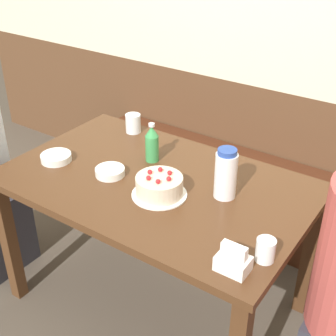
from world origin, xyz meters
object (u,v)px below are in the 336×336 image
(napkin_holder, at_px, (233,261))
(birthday_cake, at_px, (159,186))
(soju_bottle, at_px, (152,143))
(bench_seat, at_px, (235,192))
(water_pitcher, at_px, (226,174))
(glass_tumbler_short, at_px, (265,250))
(bowl_soup_white, at_px, (56,157))
(glass_water_tall, at_px, (133,123))
(bowl_rice_small, at_px, (110,172))

(napkin_holder, bearing_deg, birthday_cake, 153.61)
(soju_bottle, bearing_deg, bench_seat, 80.20)
(birthday_cake, height_order, napkin_holder, same)
(birthday_cake, height_order, water_pitcher, water_pitcher)
(glass_tumbler_short, bearing_deg, bowl_soup_white, 175.55)
(glass_water_tall, xyz_separation_m, glass_tumbler_short, (0.99, -0.54, -0.01))
(bowl_rice_small, bearing_deg, soju_bottle, 70.79)
(bowl_soup_white, bearing_deg, bowl_rice_small, 8.45)
(bench_seat, xyz_separation_m, glass_water_tall, (-0.38, -0.50, 0.56))
(bowl_rice_small, xyz_separation_m, glass_tumbler_short, (0.80, -0.13, 0.02))
(bench_seat, xyz_separation_m, birthday_cake, (0.08, -0.91, 0.55))
(water_pitcher, distance_m, glass_water_tall, 0.74)
(bowl_rice_small, xyz_separation_m, glass_water_tall, (-0.19, 0.41, 0.03))
(glass_tumbler_short, bearing_deg, bench_seat, 120.47)
(bowl_rice_small, relative_size, glass_tumbler_short, 1.58)
(soju_bottle, relative_size, glass_tumbler_short, 2.28)
(napkin_holder, bearing_deg, bowl_rice_small, 162.19)
(bowl_rice_small, bearing_deg, birthday_cake, -1.52)
(bowl_soup_white, bearing_deg, glass_water_tall, 76.77)
(napkin_holder, xyz_separation_m, glass_tumbler_short, (0.07, 0.11, 0.00))
(soju_bottle, distance_m, bowl_soup_white, 0.46)
(bench_seat, bearing_deg, napkin_holder, -64.58)
(bench_seat, bearing_deg, soju_bottle, -99.80)
(bench_seat, height_order, glass_water_tall, glass_water_tall)
(bench_seat, bearing_deg, bowl_soup_white, -117.23)
(water_pitcher, relative_size, glass_tumbler_short, 2.61)
(soju_bottle, height_order, bowl_soup_white, soju_bottle)
(bench_seat, distance_m, bowl_soup_white, 1.19)
(bowl_soup_white, bearing_deg, bench_seat, 62.77)
(water_pitcher, bearing_deg, bowl_rice_small, -164.30)
(napkin_holder, distance_m, bowl_soup_white, 1.05)
(birthday_cake, relative_size, napkin_holder, 2.11)
(water_pitcher, bearing_deg, bowl_soup_white, -166.94)
(bench_seat, distance_m, soju_bottle, 0.92)
(birthday_cake, relative_size, soju_bottle, 1.22)
(bench_seat, relative_size, birthday_cake, 8.52)
(bowl_soup_white, relative_size, glass_tumbler_short, 1.72)
(birthday_cake, bearing_deg, glass_water_tall, 138.23)
(bench_seat, relative_size, soju_bottle, 10.41)
(bowl_soup_white, bearing_deg, water_pitcher, 13.06)
(bench_seat, xyz_separation_m, bowl_soup_white, (-0.49, -0.95, 0.53))
(bench_seat, height_order, bowl_soup_white, bowl_soup_white)
(soju_bottle, bearing_deg, bowl_rice_small, -109.21)
(napkin_holder, distance_m, bowl_rice_small, 0.78)
(birthday_cake, xyz_separation_m, glass_water_tall, (-0.46, 0.41, 0.01))
(napkin_holder, xyz_separation_m, bowl_rice_small, (-0.74, 0.24, -0.02))
(bench_seat, xyz_separation_m, water_pitcher, (0.31, -0.77, 0.61))
(bowl_soup_white, relative_size, bowl_rice_small, 1.09)
(bowl_rice_small, bearing_deg, glass_water_tall, 114.87)
(bench_seat, height_order, birthday_cake, birthday_cake)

